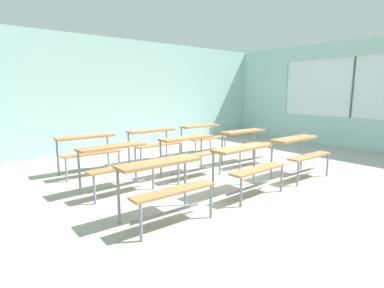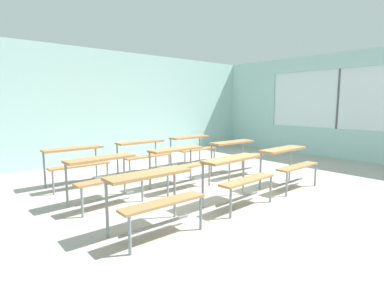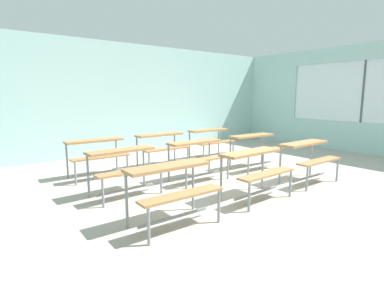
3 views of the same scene
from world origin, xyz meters
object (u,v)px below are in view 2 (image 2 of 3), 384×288
object	(u,v)px
desk_bench_r0c1	(237,170)
desk_bench_r2c2	(192,144)
desk_bench_r0c0	(154,188)
desk_bench_r2c1	(143,149)
desk_bench_r1c1	(179,158)
desk_bench_r0c2	(288,158)
desk_bench_r2c0	(75,157)
desk_bench_r1c0	(104,169)
desk_bench_r1c2	(236,150)

from	to	relation	value
desk_bench_r0c1	desk_bench_r2c2	size ratio (longest dim) A/B	1.01
desk_bench_r0c0	desk_bench_r0c1	bearing A→B (deg)	1.32
desk_bench_r0c1	desk_bench_r2c1	size ratio (longest dim) A/B	1.01
desk_bench_r0c0	desk_bench_r1c1	world-z (taller)	same
desk_bench_r0c0	desk_bench_r0c2	xyz separation A→B (m)	(3.02, 0.03, 0.00)
desk_bench_r0c0	desk_bench_r2c1	xyz separation A→B (m)	(1.52, 2.72, 0.00)
desk_bench_r1c1	desk_bench_r2c0	bearing A→B (deg)	136.91
desk_bench_r0c1	desk_bench_r1c1	bearing A→B (deg)	90.57
desk_bench_r1c0	desk_bench_r2c0	distance (m)	1.32
desk_bench_r1c2	desk_bench_r0c0	bearing A→B (deg)	-153.91
desk_bench_r1c0	desk_bench_r1c2	world-z (taller)	same
desk_bench_r0c0	desk_bench_r1c1	xyz separation A→B (m)	(1.49, 1.37, 0.00)
desk_bench_r1c1	desk_bench_r2c0	distance (m)	1.99
desk_bench_r2c1	desk_bench_r0c1	bearing A→B (deg)	-88.75
desk_bench_r1c2	desk_bench_r2c0	bearing A→B (deg)	157.84
desk_bench_r0c0	desk_bench_r2c2	bearing A→B (deg)	43.30
desk_bench_r0c1	desk_bench_r1c2	bearing A→B (deg)	39.23
desk_bench_r0c2	desk_bench_r2c1	distance (m)	3.08
desk_bench_r0c0	desk_bench_r2c1	world-z (taller)	same
desk_bench_r1c1	desk_bench_r2c0	world-z (taller)	same
desk_bench_r1c0	desk_bench_r2c0	bearing A→B (deg)	86.52
desk_bench_r2c0	desk_bench_r2c1	size ratio (longest dim) A/B	1.01
desk_bench_r0c2	desk_bench_r1c2	world-z (taller)	same
desk_bench_r1c2	desk_bench_r2c2	distance (m)	1.40
desk_bench_r0c1	desk_bench_r1c2	distance (m)	2.00
desk_bench_r2c2	desk_bench_r0c1	bearing A→B (deg)	-118.75
desk_bench_r0c0	desk_bench_r1c0	size ratio (longest dim) A/B	0.99
desk_bench_r0c1	desk_bench_r1c2	xyz separation A→B (m)	(1.50, 1.32, 0.00)
desk_bench_r1c1	desk_bench_r1c2	distance (m)	1.56
desk_bench_r0c2	desk_bench_r1c2	bearing A→B (deg)	88.75
desk_bench_r1c2	desk_bench_r2c1	world-z (taller)	same
desk_bench_r0c1	desk_bench_r0c2	world-z (taller)	same
desk_bench_r0c1	desk_bench_r1c2	world-z (taller)	same
desk_bench_r0c1	desk_bench_r2c0	bearing A→B (deg)	117.30
desk_bench_r0c2	desk_bench_r1c0	xyz separation A→B (m)	(-3.02, 1.37, 0.00)
desk_bench_r1c1	desk_bench_r2c2	bearing A→B (deg)	41.86
desk_bench_r0c1	desk_bench_r1c1	xyz separation A→B (m)	(-0.06, 1.36, 0.00)
desk_bench_r0c0	desk_bench_r1c2	distance (m)	3.33
desk_bench_r0c2	desk_bench_r2c0	distance (m)	4.03
desk_bench_r1c0	desk_bench_r0c2	bearing A→B (deg)	-26.78
desk_bench_r0c1	desk_bench_r2c2	distance (m)	3.07
desk_bench_r1c1	desk_bench_r2c0	xyz separation A→B (m)	(-1.46, 1.35, 0.00)
desk_bench_r0c0	desk_bench_r1c1	distance (m)	2.02
desk_bench_r0c1	desk_bench_r2c1	world-z (taller)	same
desk_bench_r0c2	desk_bench_r0c1	bearing A→B (deg)	-179.46
desk_bench_r0c1	desk_bench_r0c2	distance (m)	1.47
desk_bench_r1c0	desk_bench_r1c2	size ratio (longest dim) A/B	1.00
desk_bench_r0c2	desk_bench_r2c0	size ratio (longest dim) A/B	0.99
desk_bench_r1c2	desk_bench_r1c1	bearing A→B (deg)	-179.00
desk_bench_r1c0	desk_bench_r2c2	bearing A→B (deg)	21.74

